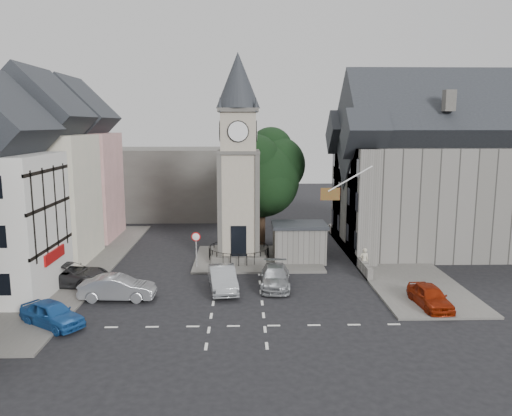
{
  "coord_description": "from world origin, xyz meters",
  "views": [
    {
      "loc": [
        0.36,
        -31.17,
        10.85
      ],
      "look_at": [
        1.3,
        5.0,
        4.74
      ],
      "focal_mm": 35.0,
      "sensor_mm": 36.0,
      "label": 1
    }
  ],
  "objects_px": {
    "car_west_blue": "(52,314)",
    "pedestrian": "(364,260)",
    "stone_shelter": "(299,242)",
    "car_east_red": "(430,296)",
    "clock_tower": "(238,159)"
  },
  "relations": [
    {
      "from": "car_west_blue",
      "to": "pedestrian",
      "type": "distance_m",
      "value": 21.51
    },
    {
      "from": "pedestrian",
      "to": "stone_shelter",
      "type": "bearing_deg",
      "value": -35.4
    },
    {
      "from": "car_west_blue",
      "to": "car_east_red",
      "type": "bearing_deg",
      "value": -49.58
    },
    {
      "from": "stone_shelter",
      "to": "pedestrian",
      "type": "bearing_deg",
      "value": -35.92
    },
    {
      "from": "stone_shelter",
      "to": "pedestrian",
      "type": "relative_size",
      "value": 2.33
    },
    {
      "from": "clock_tower",
      "to": "stone_shelter",
      "type": "relative_size",
      "value": 3.78
    },
    {
      "from": "stone_shelter",
      "to": "pedestrian",
      "type": "distance_m",
      "value": 5.56
    },
    {
      "from": "clock_tower",
      "to": "car_west_blue",
      "type": "xyz_separation_m",
      "value": [
        -10.03,
        -13.21,
        -7.42
      ]
    },
    {
      "from": "clock_tower",
      "to": "car_west_blue",
      "type": "distance_m",
      "value": 18.17
    },
    {
      "from": "clock_tower",
      "to": "pedestrian",
      "type": "height_order",
      "value": "clock_tower"
    },
    {
      "from": "stone_shelter",
      "to": "car_east_red",
      "type": "distance_m",
      "value": 12.49
    },
    {
      "from": "car_east_red",
      "to": "pedestrian",
      "type": "distance_m",
      "value": 7.59
    },
    {
      "from": "car_west_blue",
      "to": "pedestrian",
      "type": "height_order",
      "value": "pedestrian"
    },
    {
      "from": "stone_shelter",
      "to": "car_west_blue",
      "type": "relative_size",
      "value": 1.05
    },
    {
      "from": "car_west_blue",
      "to": "pedestrian",
      "type": "relative_size",
      "value": 2.23
    }
  ]
}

